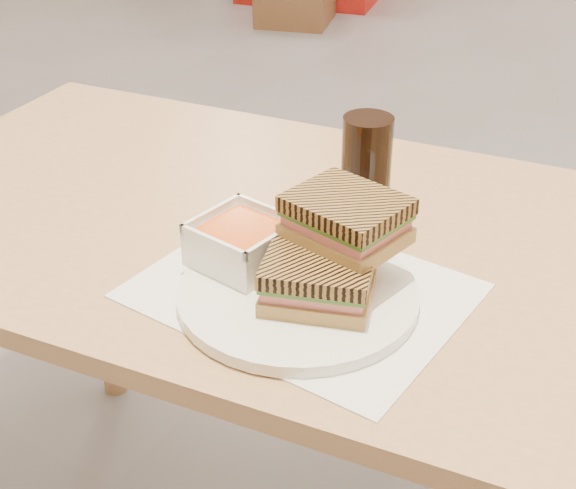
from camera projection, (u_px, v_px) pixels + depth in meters
The scene contains 7 objects.
main_table at pixel (263, 287), 1.20m from camera, with size 1.28×0.84×0.75m.
tray_liner at pixel (302, 291), 0.99m from camera, with size 0.40×0.32×0.00m.
plate at pixel (298, 294), 0.97m from camera, with size 0.29×0.29×0.02m.
soup_bowl at pixel (243, 244), 1.00m from camera, with size 0.12×0.12×0.06m.
panini_lower at pixel (318, 279), 0.93m from camera, with size 0.15×0.14×0.06m.
panini_upper at pixel (346, 219), 0.95m from camera, with size 0.15×0.13×0.06m.
cola_glass at pixel (366, 168), 1.12m from camera, with size 0.07×0.07×0.15m.
Camera 1 is at (0.43, -2.69, 1.31)m, focal length 50.44 mm.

